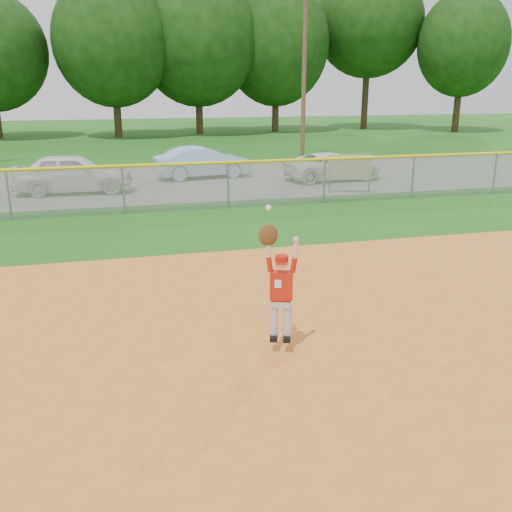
{
  "coord_description": "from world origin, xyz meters",
  "views": [
    {
      "loc": [
        -0.39,
        -8.03,
        3.96
      ],
      "look_at": [
        1.96,
        1.04,
        1.1
      ],
      "focal_mm": 40.0,
      "sensor_mm": 36.0,
      "label": 1
    }
  ],
  "objects_px": {
    "car_blue": "(203,162)",
    "car_white_b": "(333,166)",
    "sponsor_sign": "(350,168)",
    "ballplayer": "(279,284)",
    "car_white_a": "(73,173)"
  },
  "relations": [
    {
      "from": "car_blue",
      "to": "car_white_b",
      "type": "height_order",
      "value": "car_blue"
    },
    {
      "from": "sponsor_sign",
      "to": "ballplayer",
      "type": "bearing_deg",
      "value": -117.9
    },
    {
      "from": "sponsor_sign",
      "to": "ballplayer",
      "type": "height_order",
      "value": "ballplayer"
    },
    {
      "from": "sponsor_sign",
      "to": "car_blue",
      "type": "bearing_deg",
      "value": 133.39
    },
    {
      "from": "car_blue",
      "to": "car_white_b",
      "type": "relative_size",
      "value": 0.98
    },
    {
      "from": "car_blue",
      "to": "car_white_b",
      "type": "bearing_deg",
      "value": -118.93
    },
    {
      "from": "sponsor_sign",
      "to": "ballplayer",
      "type": "distance_m",
      "value": 13.33
    },
    {
      "from": "car_white_a",
      "to": "car_blue",
      "type": "xyz_separation_m",
      "value": [
        5.2,
        2.28,
        -0.06
      ]
    },
    {
      "from": "ballplayer",
      "to": "car_white_a",
      "type": "bearing_deg",
      "value": 104.04
    },
    {
      "from": "car_white_b",
      "to": "car_white_a",
      "type": "bearing_deg",
      "value": 87.66
    },
    {
      "from": "ballplayer",
      "to": "sponsor_sign",
      "type": "bearing_deg",
      "value": 62.1
    },
    {
      "from": "car_white_b",
      "to": "sponsor_sign",
      "type": "bearing_deg",
      "value": 165.14
    },
    {
      "from": "car_white_a",
      "to": "ballplayer",
      "type": "bearing_deg",
      "value": -162.73
    },
    {
      "from": "car_white_b",
      "to": "car_blue",
      "type": "bearing_deg",
      "value": 65.39
    },
    {
      "from": "car_white_a",
      "to": "sponsor_sign",
      "type": "height_order",
      "value": "car_white_a"
    }
  ]
}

